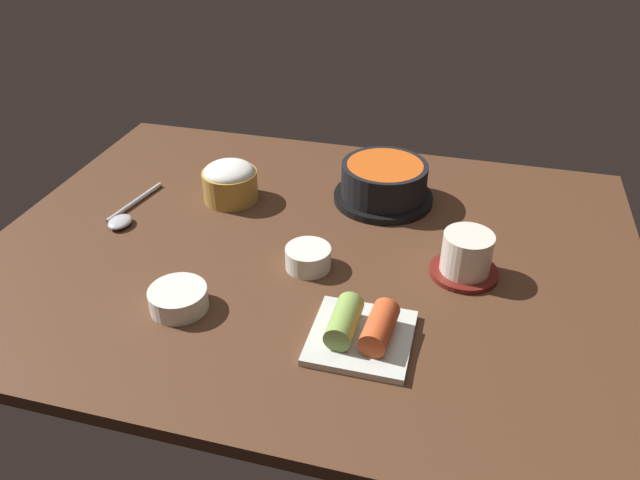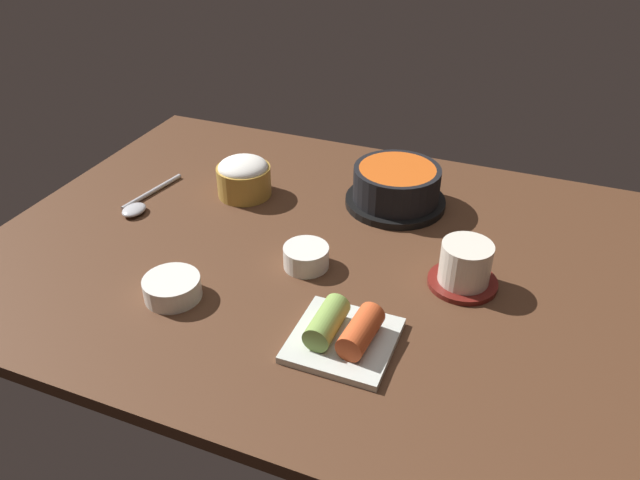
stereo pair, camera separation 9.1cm
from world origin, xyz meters
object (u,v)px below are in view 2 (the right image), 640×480
Objects in this scene: stone_pot at (396,187)px; side_bowl_near at (172,287)px; rice_bowl at (244,176)px; spoon at (140,204)px; kimchi_plate at (343,333)px; banchan_cup_center at (306,256)px; tea_cup_with_saucer at (465,266)px.

stone_pot reaches higher than side_bowl_near.
rice_bowl is 18.49cm from spoon.
banchan_cup_center is at bearing 128.49° from kimchi_plate.
tea_cup_with_saucer reaches higher than side_bowl_near.
stone_pot is 1.82× the size of rice_bowl.
rice_bowl is 0.74× the size of kimchi_plate.
side_bowl_near is (-14.33, -13.57, -0.13)cm from banchan_cup_center.
banchan_cup_center is at bearing 43.43° from side_bowl_near.
tea_cup_with_saucer reaches higher than spoon.
spoon is at bearing -156.95° from stone_pot.
spoon is (-40.62, -17.28, -2.90)cm from stone_pot.
tea_cup_with_saucer is at bearing -50.43° from stone_pot.
kimchi_plate is 25.14cm from side_bowl_near.
side_bowl_near is at bearing -81.65° from rice_bowl.
banchan_cup_center reaches higher than side_bowl_near.
banchan_cup_center is at bearing -107.85° from stone_pot.
stone_pot is at bearing 59.12° from side_bowl_near.
rice_bowl is 1.20× the size of side_bowl_near.
stone_pot is 26.73cm from rice_bowl.
stone_pot reaches higher than kimchi_plate.
tea_cup_with_saucer is at bearing 10.40° from banchan_cup_center.
kimchi_plate is at bearing -123.35° from tea_cup_with_saucer.
banchan_cup_center is (-22.47, -4.12, -1.45)cm from tea_cup_with_saucer.
rice_bowl reaches higher than kimchi_plate.
side_bowl_near is (4.36, -29.67, -1.94)cm from rice_bowl.
rice_bowl is at bearing 163.77° from tea_cup_with_saucer.
stone_pot is at bearing 13.91° from rice_bowl.
banchan_cup_center is 17.37cm from kimchi_plate.
spoon is (-55.83, 1.13, -2.61)cm from tea_cup_with_saucer.
tea_cup_with_saucer is 0.78× the size of kimchi_plate.
stone_pot is 36.35cm from kimchi_plate.
rice_bowl is (-25.95, -6.42, 0.06)cm from stone_pot.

